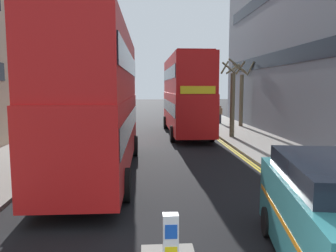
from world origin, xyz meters
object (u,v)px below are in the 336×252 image
Objects in this scene: keep_left_bollard at (171,246)px; pedestrian_far at (220,114)px; double_decker_bus_away at (98,98)px; double_decker_bus_oncoming at (186,93)px.

keep_left_bollard is 24.63m from pedestrian_far.
double_decker_bus_away is at bearing -117.64° from pedestrian_far.
double_decker_bus_away is 1.00× the size of double_decker_bus_oncoming.
keep_left_bollard is at bearing -104.75° from pedestrian_far.
double_decker_bus_oncoming is at bearing 66.31° from double_decker_bus_away.
double_decker_bus_oncoming is at bearing -124.52° from pedestrian_far.
pedestrian_far is at bearing 55.48° from double_decker_bus_oncoming.
double_decker_bus_away is 6.68× the size of pedestrian_far.
double_decker_bus_away and double_decker_bus_oncoming have the same top height.
keep_left_bollard is 8.17m from double_decker_bus_away.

